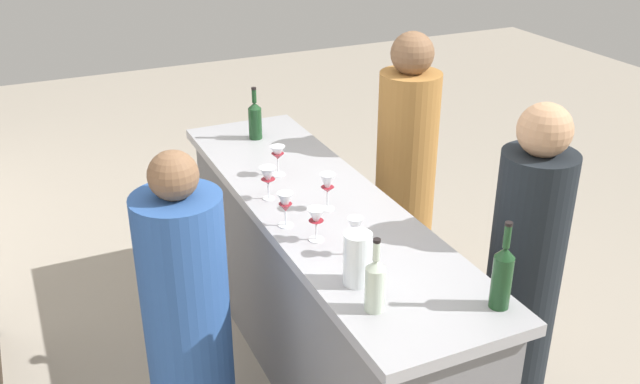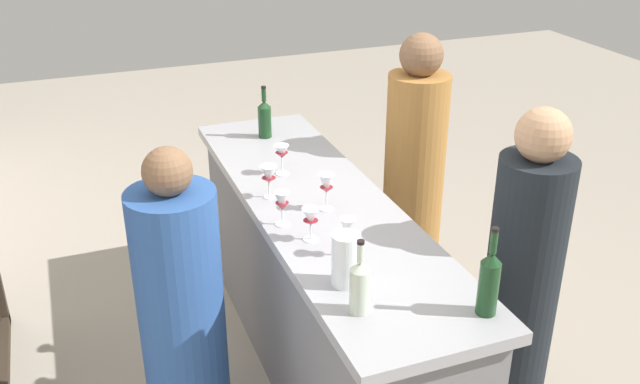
{
  "view_description": "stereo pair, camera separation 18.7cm",
  "coord_description": "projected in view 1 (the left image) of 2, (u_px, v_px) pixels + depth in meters",
  "views": [
    {
      "loc": [
        -2.67,
        1.22,
        2.43
      ],
      "look_at": [
        0.0,
        0.0,
        1.02
      ],
      "focal_mm": 39.88,
      "sensor_mm": 36.0,
      "label": 1
    },
    {
      "loc": [
        -2.74,
        1.05,
        2.43
      ],
      "look_at": [
        0.0,
        0.0,
        1.02
      ],
      "focal_mm": 39.88,
      "sensor_mm": 36.0,
      "label": 2
    }
  ],
  "objects": [
    {
      "name": "ground_plane",
      "position": [
        320.0,
        368.0,
        3.7
      ],
      "size": [
        12.0,
        12.0,
        0.0
      ],
      "primitive_type": "plane",
      "color": "#9E9384"
    },
    {
      "name": "bar_counter",
      "position": [
        320.0,
        289.0,
        3.49
      ],
      "size": [
        2.36,
        0.63,
        0.97
      ],
      "color": "slate",
      "rests_on": "ground"
    },
    {
      "name": "wine_bottle_leftmost_olive_green",
      "position": [
        502.0,
        275.0,
        2.47
      ],
      "size": [
        0.07,
        0.07,
        0.34
      ],
      "color": "#193D1E",
      "rests_on": "bar_counter"
    },
    {
      "name": "wine_bottle_second_left_clear_pale",
      "position": [
        375.0,
        284.0,
        2.47
      ],
      "size": [
        0.07,
        0.07,
        0.29
      ],
      "color": "#B7C6B2",
      "rests_on": "bar_counter"
    },
    {
      "name": "wine_bottle_center_olive_green",
      "position": [
        255.0,
        119.0,
        3.96
      ],
      "size": [
        0.07,
        0.07,
        0.3
      ],
      "color": "#193D1E",
      "rests_on": "bar_counter"
    },
    {
      "name": "wine_glass_near_left",
      "position": [
        327.0,
        185.0,
        3.16
      ],
      "size": [
        0.07,
        0.07,
        0.17
      ],
      "color": "white",
      "rests_on": "bar_counter"
    },
    {
      "name": "wine_glass_near_center",
      "position": [
        278.0,
        154.0,
        3.51
      ],
      "size": [
        0.07,
        0.07,
        0.15
      ],
      "color": "white",
      "rests_on": "bar_counter"
    },
    {
      "name": "wine_glass_near_right",
      "position": [
        355.0,
        229.0,
        2.8
      ],
      "size": [
        0.06,
        0.06,
        0.17
      ],
      "color": "white",
      "rests_on": "bar_counter"
    },
    {
      "name": "wine_glass_far_left",
      "position": [
        316.0,
        219.0,
        2.92
      ],
      "size": [
        0.07,
        0.07,
        0.15
      ],
      "color": "white",
      "rests_on": "bar_counter"
    },
    {
      "name": "wine_glass_far_center",
      "position": [
        268.0,
        177.0,
        3.26
      ],
      "size": [
        0.08,
        0.08,
        0.16
      ],
      "color": "white",
      "rests_on": "bar_counter"
    },
    {
      "name": "wine_glass_far_right",
      "position": [
        285.0,
        204.0,
        3.03
      ],
      "size": [
        0.07,
        0.07,
        0.16
      ],
      "color": "white",
      "rests_on": "bar_counter"
    },
    {
      "name": "water_pitcher",
      "position": [
        358.0,
        259.0,
        2.62
      ],
      "size": [
        0.11,
        0.11,
        0.21
      ],
      "color": "silver",
      "rests_on": "bar_counter"
    },
    {
      "name": "person_left_guest",
      "position": [
        405.0,
        182.0,
        3.99
      ],
      "size": [
        0.39,
        0.39,
        1.6
      ],
      "rotation": [
        0.0,
        0.0,
        1.78
      ],
      "color": "#9E6B33",
      "rests_on": "ground"
    },
    {
      "name": "person_center_guest",
      "position": [
        523.0,
        283.0,
        3.11
      ],
      "size": [
        0.37,
        0.37,
        1.55
      ],
      "rotation": [
        0.0,
        0.0,
        1.76
      ],
      "color": "black",
      "rests_on": "ground"
    },
    {
      "name": "person_right_guest",
      "position": [
        187.0,
        321.0,
        2.99
      ],
      "size": [
        0.43,
        0.43,
        1.42
      ],
      "rotation": [
        0.0,
        0.0,
        -1.36
      ],
      "color": "#284C8C",
      "rests_on": "ground"
    }
  ]
}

